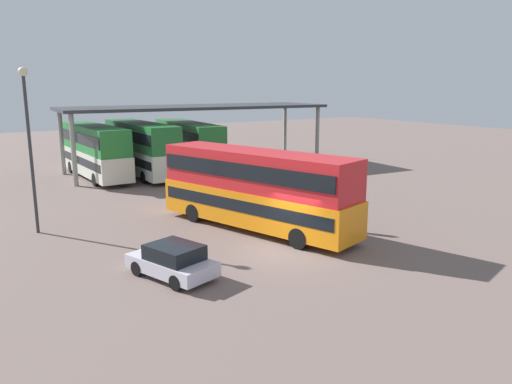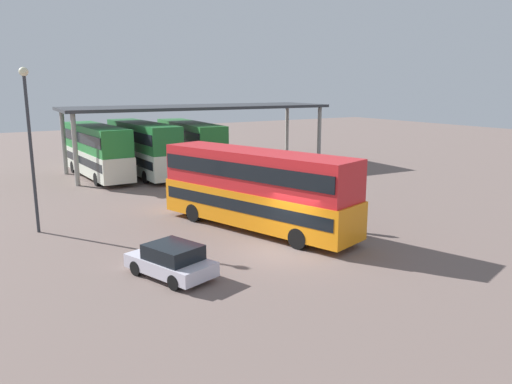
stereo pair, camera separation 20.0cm
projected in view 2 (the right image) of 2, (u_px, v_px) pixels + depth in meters
The scene contains 9 objects.
ground_plane at pixel (281, 252), 22.60m from camera, with size 140.00×140.00×0.00m, color #6F5E57.
double_decker_main at pixel (256, 187), 25.71m from camera, with size 5.76×11.80×4.14m.
parked_hatchback at pixel (171, 261), 19.55m from camera, with size 2.82×4.06×1.35m.
double_decker_near_canopy at pixel (96, 149), 40.27m from camera, with size 2.79×11.24×4.25m.
double_decker_mid_row at pixel (143, 147), 41.29m from camera, with size 2.66×11.40×4.39m.
double_decker_far_right at pixel (190, 144), 43.99m from camera, with size 3.37×11.59×4.21m.
depot_canopy at pixel (199, 109), 43.94m from camera, with size 23.71×8.30×5.63m.
lamppost_tall at pixel (29, 132), 24.57m from camera, with size 0.44×0.44×8.27m.
pedestrian_waiting at pixel (352, 217), 25.54m from camera, with size 0.38×0.38×1.63m.
Camera 2 is at (-12.39, -17.62, 7.45)m, focal length 34.92 mm.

